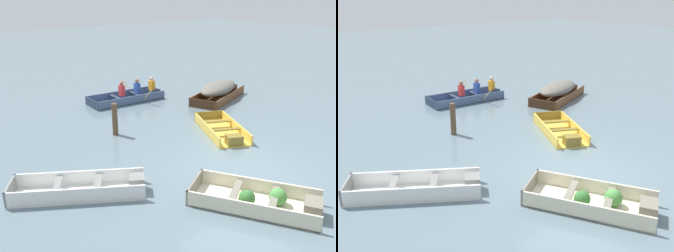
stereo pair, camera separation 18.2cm
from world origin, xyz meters
The scene contains 7 objects.
ground_plane centered at (0.00, 0.00, 0.00)m, with size 80.00×80.00×0.00m, color slate.
dinghy_cream_foreground centered at (-1.06, -1.41, 0.15)m, with size 2.39×3.00×0.43m.
skiff_yellow_near_moored centered at (1.54, 2.19, 0.11)m, with size 2.15×2.87×0.33m.
skiff_wooden_brown_mid_moored centered at (4.48, 5.20, 0.44)m, with size 3.47×2.29×0.77m.
skiff_white_far_moored centered at (-3.82, 1.51, 0.14)m, with size 3.09×2.41×0.39m.
rowboat_slate_blue_with_crew centered at (1.40, 7.44, 0.21)m, with size 3.29×2.38×0.91m.
mooring_post centered at (-1.25, 4.35, 0.53)m, with size 0.18×0.18×1.07m, color brown.
Camera 2 is at (-6.99, -5.79, 4.48)m, focal length 40.00 mm.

